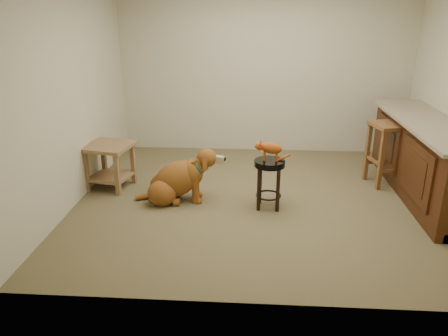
# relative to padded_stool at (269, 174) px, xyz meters

# --- Properties ---
(floor) EXTENTS (4.50, 4.00, 0.01)m
(floor) POSITION_rel_padded_stool_xyz_m (-0.03, 0.20, -0.41)
(floor) COLOR brown
(floor) RESTS_ON ground
(room_shell) EXTENTS (4.54, 4.04, 2.62)m
(room_shell) POSITION_rel_padded_stool_xyz_m (-0.03, 0.20, 1.27)
(room_shell) COLOR beige
(room_shell) RESTS_ON ground
(cabinet_run) EXTENTS (0.70, 2.56, 0.94)m
(cabinet_run) POSITION_rel_padded_stool_xyz_m (1.92, 0.50, 0.03)
(cabinet_run) COLOR #43210C
(cabinet_run) RESTS_ON ground
(padded_stool) EXTENTS (0.35, 0.35, 0.58)m
(padded_stool) POSITION_rel_padded_stool_xyz_m (0.00, 0.00, 0.00)
(padded_stool) COLOR black
(padded_stool) RESTS_ON ground
(wood_stool) EXTENTS (0.54, 0.54, 0.82)m
(wood_stool) POSITION_rel_padded_stool_xyz_m (1.55, 0.83, 0.02)
(wood_stool) COLOR brown
(wood_stool) RESTS_ON ground
(side_table) EXTENTS (0.66, 0.66, 0.58)m
(side_table) POSITION_rel_padded_stool_xyz_m (-2.01, 0.47, -0.03)
(side_table) COLOR brown
(side_table) RESTS_ON ground
(golden_retriever) EXTENTS (1.10, 0.57, 0.70)m
(golden_retriever) POSITION_rel_padded_stool_xyz_m (-1.08, 0.11, -0.15)
(golden_retriever) COLOR brown
(golden_retriever) RESTS_ON ground
(tabby_kitten) EXTENTS (0.42, 0.14, 0.26)m
(tabby_kitten) POSITION_rel_padded_stool_xyz_m (-0.01, 0.00, 0.31)
(tabby_kitten) COLOR #943C0E
(tabby_kitten) RESTS_ON padded_stool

